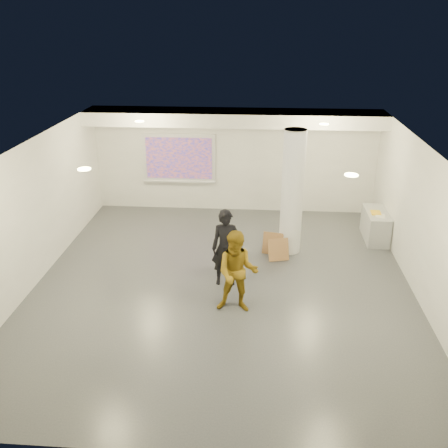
# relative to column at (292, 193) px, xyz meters

# --- Properties ---
(floor) EXTENTS (8.00, 9.00, 0.01)m
(floor) POSITION_rel_column_xyz_m (-1.50, -1.80, -1.50)
(floor) COLOR #3A3D42
(floor) RESTS_ON ground
(ceiling) EXTENTS (8.00, 9.00, 0.01)m
(ceiling) POSITION_rel_column_xyz_m (-1.50, -1.80, 1.50)
(ceiling) COLOR white
(ceiling) RESTS_ON floor
(wall_back) EXTENTS (8.00, 0.01, 3.00)m
(wall_back) POSITION_rel_column_xyz_m (-1.50, 2.70, 0.00)
(wall_back) COLOR silver
(wall_back) RESTS_ON floor
(wall_front) EXTENTS (8.00, 0.01, 3.00)m
(wall_front) POSITION_rel_column_xyz_m (-1.50, -6.30, 0.00)
(wall_front) COLOR silver
(wall_front) RESTS_ON floor
(wall_left) EXTENTS (0.01, 9.00, 3.00)m
(wall_left) POSITION_rel_column_xyz_m (-5.50, -1.80, 0.00)
(wall_left) COLOR silver
(wall_left) RESTS_ON floor
(wall_right) EXTENTS (0.01, 9.00, 3.00)m
(wall_right) POSITION_rel_column_xyz_m (2.50, -1.80, 0.00)
(wall_right) COLOR silver
(wall_right) RESTS_ON floor
(soffit_band) EXTENTS (8.00, 1.10, 0.36)m
(soffit_band) POSITION_rel_column_xyz_m (-1.50, 2.15, 1.32)
(soffit_band) COLOR silver
(soffit_band) RESTS_ON ceiling
(downlight_nw) EXTENTS (0.22, 0.22, 0.02)m
(downlight_nw) POSITION_rel_column_xyz_m (-3.70, 0.70, 1.48)
(downlight_nw) COLOR #FFFA97
(downlight_nw) RESTS_ON ceiling
(downlight_ne) EXTENTS (0.22, 0.22, 0.02)m
(downlight_ne) POSITION_rel_column_xyz_m (0.70, 0.70, 1.48)
(downlight_ne) COLOR #FFFA97
(downlight_ne) RESTS_ON ceiling
(downlight_sw) EXTENTS (0.22, 0.22, 0.02)m
(downlight_sw) POSITION_rel_column_xyz_m (-3.70, -3.30, 1.48)
(downlight_sw) COLOR #FFFA97
(downlight_sw) RESTS_ON ceiling
(downlight_se) EXTENTS (0.22, 0.22, 0.02)m
(downlight_se) POSITION_rel_column_xyz_m (0.70, -3.30, 1.48)
(downlight_se) COLOR #FFFA97
(downlight_se) RESTS_ON ceiling
(column) EXTENTS (0.52, 0.52, 3.00)m
(column) POSITION_rel_column_xyz_m (0.00, 0.00, 0.00)
(column) COLOR white
(column) RESTS_ON floor
(projection_screen) EXTENTS (2.10, 0.13, 1.42)m
(projection_screen) POSITION_rel_column_xyz_m (-3.10, 2.65, 0.03)
(projection_screen) COLOR silver
(projection_screen) RESTS_ON wall_back
(credenza) EXTENTS (0.55, 1.28, 0.75)m
(credenza) POSITION_rel_column_xyz_m (2.22, 0.86, -1.13)
(credenza) COLOR #95989A
(credenza) RESTS_ON floor
(papers_stack) EXTENTS (0.28, 0.33, 0.02)m
(papers_stack) POSITION_rel_column_xyz_m (2.23, 0.57, -0.75)
(papers_stack) COLOR silver
(papers_stack) RESTS_ON credenza
(postit_pad) EXTENTS (0.25, 0.33, 0.03)m
(postit_pad) POSITION_rel_column_xyz_m (2.16, 0.76, -0.74)
(postit_pad) COLOR yellow
(postit_pad) RESTS_ON credenza
(cardboard_back) EXTENTS (0.52, 0.29, 0.53)m
(cardboard_back) POSITION_rel_column_xyz_m (-0.41, -0.19, -1.23)
(cardboard_back) COLOR olive
(cardboard_back) RESTS_ON floor
(cardboard_front) EXTENTS (0.52, 0.33, 0.52)m
(cardboard_front) POSITION_rel_column_xyz_m (-0.28, -0.51, -1.24)
(cardboard_front) COLOR olive
(cardboard_front) RESTS_ON floor
(woman) EXTENTS (0.64, 0.44, 1.68)m
(woman) POSITION_rel_column_xyz_m (-1.43, -1.71, -0.66)
(woman) COLOR black
(woman) RESTS_ON floor
(man) EXTENTS (0.83, 0.66, 1.66)m
(man) POSITION_rel_column_xyz_m (-1.14, -2.75, -0.67)
(man) COLOR #886614
(man) RESTS_ON floor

